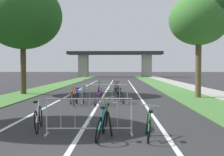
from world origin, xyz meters
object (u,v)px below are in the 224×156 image
object	(u,v)px
bicycle_red_3	(116,89)
bicycle_blue_5	(76,98)
bicycle_orange_1	(116,87)
bicycle_green_7	(148,126)
tree_left_pine_far	(23,16)
bicycle_teal_0	(102,124)
bicycle_teal_10	(84,96)
crowd_barrier_nearest	(89,116)
tree_right_oak_near	(199,20)
bicycle_silver_9	(99,88)
crowd_barrier_second	(105,94)
bicycle_black_2	(121,96)
bicycle_white_4	(38,118)
bicycle_orange_11	(73,96)
bicycle_yellow_8	(109,119)
crowd_barrier_third	(99,86)
bicycle_purple_6	(98,98)

from	to	relation	value
bicycle_red_3	bicycle_blue_5	size ratio (longest dim) A/B	0.99
bicycle_orange_1	bicycle_green_7	distance (m)	15.03
tree_left_pine_far	bicycle_red_3	size ratio (longest dim) A/B	5.03
bicycle_teal_0	bicycle_teal_10	bearing A→B (deg)	106.70
crowd_barrier_nearest	bicycle_blue_5	world-z (taller)	crowd_barrier_nearest
tree_right_oak_near	bicycle_silver_9	bearing A→B (deg)	153.37
bicycle_orange_1	bicycle_green_7	world-z (taller)	bicycle_orange_1
tree_left_pine_far	crowd_barrier_second	xyz separation A→B (m)	(6.20, -5.29, -5.16)
bicycle_red_3	bicycle_black_2	bearing A→B (deg)	-99.07
bicycle_white_4	bicycle_green_7	world-z (taller)	bicycle_white_4
bicycle_green_7	bicycle_orange_11	bearing A→B (deg)	116.59
bicycle_teal_0	bicycle_green_7	xyz separation A→B (m)	(1.25, -0.03, -0.02)
bicycle_teal_0	bicycle_orange_1	bearing A→B (deg)	95.27
bicycle_black_2	bicycle_orange_11	distance (m)	2.59
crowd_barrier_second	bicycle_teal_10	bearing A→B (deg)	153.94
tree_right_oak_near	bicycle_orange_1	world-z (taller)	tree_right_oak_near
crowd_barrier_nearest	bicycle_black_2	bearing A→B (deg)	83.10
bicycle_blue_5	bicycle_silver_9	world-z (taller)	bicycle_silver_9
bicycle_blue_5	bicycle_yellow_8	xyz separation A→B (m)	(1.95, -6.09, 0.02)
crowd_barrier_nearest	bicycle_teal_0	world-z (taller)	crowd_barrier_nearest
bicycle_orange_1	bicycle_orange_11	distance (m)	7.53
tree_right_oak_near	crowd_barrier_second	size ratio (longest dim) A/B	2.63
crowd_barrier_third	bicycle_purple_6	distance (m)	7.60
bicycle_green_7	bicycle_orange_11	xyz separation A→B (m)	(-3.33, 7.79, 0.03)
bicycle_teal_0	bicycle_yellow_8	xyz separation A→B (m)	(0.17, 0.77, 0.00)
tree_right_oak_near	bicycle_orange_11	world-z (taller)	tree_right_oak_near
bicycle_white_4	bicycle_yellow_8	bearing A→B (deg)	-15.05
bicycle_white_4	bicycle_orange_11	distance (m)	6.79
bicycle_black_2	bicycle_teal_0	bearing A→B (deg)	-104.30
crowd_barrier_second	bicycle_teal_0	distance (m)	7.40
tree_left_pine_far	bicycle_teal_0	bearing A→B (deg)	-62.68
bicycle_white_4	bicycle_blue_5	bearing A→B (deg)	77.99
tree_left_pine_far	bicycle_blue_5	size ratio (longest dim) A/B	4.98
tree_right_oak_near	bicycle_blue_5	xyz separation A→B (m)	(-7.27, -3.73, -4.60)
bicycle_orange_11	bicycle_white_4	bearing A→B (deg)	91.57
bicycle_red_3	bicycle_silver_9	size ratio (longest dim) A/B	0.93
bicycle_green_7	tree_left_pine_far	bearing A→B (deg)	125.01
crowd_barrier_third	bicycle_red_3	bearing A→B (deg)	-19.61
bicycle_black_2	bicycle_white_4	size ratio (longest dim) A/B	0.95
bicycle_green_7	bicycle_silver_9	distance (m)	14.15
bicycle_black_2	bicycle_blue_5	bearing A→B (deg)	-165.82
bicycle_red_3	bicycle_silver_9	world-z (taller)	bicycle_silver_9
crowd_barrier_third	tree_left_pine_far	bearing A→B (deg)	-162.50
bicycle_blue_5	bicycle_silver_9	bearing A→B (deg)	83.20
bicycle_teal_10	bicycle_orange_11	distance (m)	0.58
crowd_barrier_third	bicycle_orange_1	distance (m)	1.39
bicycle_white_4	bicycle_orange_11	size ratio (longest dim) A/B	1.07
tree_right_oak_near	bicycle_red_3	xyz separation A→B (m)	(-5.29, 3.32, -4.60)
crowd_barrier_nearest	bicycle_silver_9	xyz separation A→B (m)	(-0.75, 13.53, -0.14)
crowd_barrier_second	bicycle_blue_5	bearing A→B (deg)	-159.59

